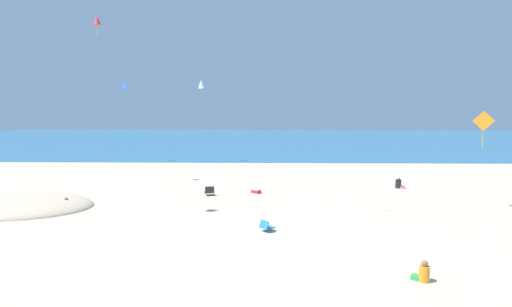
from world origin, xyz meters
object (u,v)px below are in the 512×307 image
Objects in this scene: kite_red at (97,20)px; cooler_box at (256,191)px; kite_white at (201,84)px; kite_blue at (125,86)px; beach_chair_near_camera at (266,226)px; person_2 at (399,184)px; beach_chair_mid_beach at (209,191)px; person_3 at (423,274)px; kite_orange at (484,122)px; person_1 at (67,205)px.

cooler_box is at bearing -13.26° from kite_red.
kite_red is (-5.44, -11.87, 3.76)m from kite_white.
kite_white is at bearing -1.01° from kite_blue.
person_2 is at bearing 6.62° from beach_chair_near_camera.
person_3 reaches higher than beach_chair_mid_beach.
beach_chair_mid_beach is 20.16m from kite_blue.
kite_orange is (12.44, -4.15, 4.74)m from cooler_box.
kite_red is (-11.87, 11.09, 11.46)m from beach_chair_near_camera.
person_1 is at bearing -156.61° from cooler_box.
kite_white is at bearing 160.70° from person_2.
person_1 is 0.53× the size of kite_blue.
beach_chair_mid_beach is 1.15× the size of person_1.
cooler_box is 11.40m from person_1.
kite_blue is 0.62× the size of kite_orange.
person_1 is 23.37m from kite_orange.
cooler_box is at bearing -28.52° from person_3.
kite_white is (7.75, -0.14, 0.18)m from kite_blue.
kite_orange is 1.41× the size of kite_red.
beach_chair_near_camera is at bearing -112.62° from person_2.
person_2 is at bearing 26.47° from person_1.
kite_white is 0.88× the size of kite_red.
cooler_box is 1.03× the size of person_1.
cooler_box is at bearing 53.10° from beach_chair_near_camera.
kite_white reaches higher than beach_chair_near_camera.
kite_orange is (15.42, -3.32, 4.59)m from beach_chair_mid_beach.
kite_orange is at bearing -16.02° from kite_red.
beach_chair_mid_beach is 0.60× the size of kite_white.
kite_orange is 25.52m from kite_red.
kite_blue is at bearing -17.11° from person_3.
kite_blue is 12.85m from kite_red.
kite_white reaches higher than beach_chair_mid_beach.
person_2 reaches higher than person_3.
kite_red reaches higher than kite_white.
kite_blue reaches higher than beach_chair_mid_beach.
beach_chair_near_camera is 7.38m from person_3.
person_1 is 0.52× the size of kite_white.
cooler_box is (-0.67, 8.45, -0.11)m from beach_chair_near_camera.
person_3 reaches higher than cooler_box.
kite_white is (-11.54, 28.28, 7.68)m from person_3.
kite_orange reaches higher than beach_chair_near_camera.
kite_white reaches higher than person_3.
beach_chair_near_camera is 28.12m from kite_blue.
cooler_box is at bearing -149.79° from person_2.
cooler_box is 13.94m from kite_orange.
cooler_box is 21.33m from kite_blue.
kite_blue is (-3.04, 19.17, 7.51)m from person_1.
cooler_box is at bearing -90.59° from beach_chair_mid_beach.
kite_blue is at bearing 17.99° from beach_chair_mid_beach.
beach_chair_mid_beach is at bearing -164.35° from cooler_box.
beach_chair_near_camera is 1.15× the size of cooler_box.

